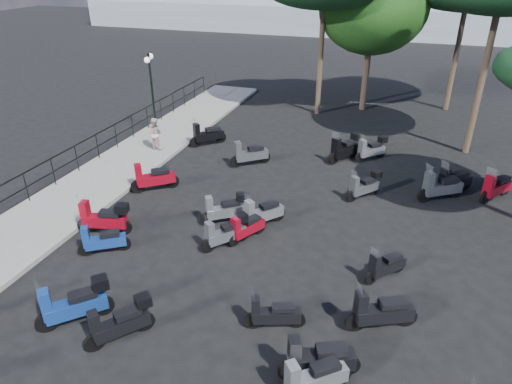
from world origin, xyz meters
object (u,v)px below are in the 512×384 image
(scooter_3, at_px, (104,219))
(scooter_19, at_px, (318,359))
(scooter_11, at_px, (250,154))
(scooter_21, at_px, (380,312))
(scooter_17, at_px, (371,150))
(pedestrian_far, at_px, (155,134))
(scooter_28, at_px, (496,187))
(scooter_8, at_px, (120,323))
(scooter_29, at_px, (453,181))
(scooter_27, at_px, (385,266))
(scooter_22, at_px, (440,187))
(scooter_5, at_px, (207,135))
(lamp_post_2, at_px, (152,88))
(scooter_15, at_px, (262,213))
(scooter_9, at_px, (246,228))
(broadleaf_tree, at_px, (373,7))
(scooter_23, at_px, (345,148))
(scooter_14, at_px, (225,233))
(scooter_20, at_px, (273,314))
(scooter_1, at_px, (75,304))
(scooter_2, at_px, (102,241))
(scooter_13, at_px, (313,379))
(scooter_16, at_px, (364,186))
(scooter_10, at_px, (225,209))

(scooter_3, relative_size, scooter_19, 1.06)
(scooter_11, relative_size, scooter_21, 0.88)
(scooter_17, bearing_deg, pedestrian_far, 57.69)
(scooter_3, xyz_separation_m, scooter_28, (12.11, 6.52, -0.05))
(pedestrian_far, xyz_separation_m, scooter_19, (9.52, -9.96, -0.39))
(scooter_3, distance_m, scooter_8, 4.90)
(scooter_29, bearing_deg, scooter_19, 120.38)
(scooter_19, bearing_deg, scooter_3, 41.57)
(scooter_21, distance_m, scooter_27, 2.01)
(scooter_22, bearing_deg, scooter_5, 43.11)
(scooter_27, relative_size, scooter_28, 0.81)
(lamp_post_2, distance_m, scooter_27, 14.45)
(scooter_15, relative_size, scooter_22, 0.87)
(scooter_9, xyz_separation_m, broadleaf_tree, (1.74, 15.07, 5.12))
(scooter_23, bearing_deg, scooter_27, 140.50)
(scooter_9, bearing_deg, scooter_28, -116.24)
(scooter_17, bearing_deg, scooter_29, -169.99)
(scooter_11, height_order, scooter_22, scooter_22)
(scooter_11, height_order, scooter_27, scooter_11)
(lamp_post_2, bearing_deg, scooter_14, -69.63)
(scooter_27, bearing_deg, scooter_11, -4.42)
(broadleaf_tree, bearing_deg, scooter_9, -96.60)
(scooter_15, bearing_deg, pedestrian_far, 3.77)
(scooter_20, xyz_separation_m, scooter_21, (2.40, 0.79, 0.09))
(scooter_9, relative_size, scooter_23, 0.85)
(scooter_1, distance_m, scooter_15, 6.37)
(scooter_3, xyz_separation_m, broadleaf_tree, (6.16, 16.17, 5.00))
(scooter_2, xyz_separation_m, scooter_22, (9.59, 6.79, 0.09))
(scooter_15, bearing_deg, lamp_post_2, -1.98)
(scooter_23, bearing_deg, scooter_21, 137.49)
(scooter_1, distance_m, scooter_23, 12.87)
(scooter_13, height_order, scooter_16, scooter_13)
(scooter_2, relative_size, scooter_23, 0.83)
(scooter_10, bearing_deg, scooter_23, -60.81)
(scooter_8, distance_m, scooter_21, 6.07)
(scooter_1, distance_m, scooter_22, 12.69)
(scooter_28, distance_m, broadleaf_tree, 12.42)
(pedestrian_far, xyz_separation_m, scooter_11, (4.50, -0.03, -0.38))
(scooter_13, height_order, scooter_14, scooter_13)
(scooter_21, distance_m, scooter_28, 8.72)
(scooter_17, distance_m, scooter_27, 8.38)
(scooter_16, bearing_deg, scooter_8, 102.74)
(scooter_19, bearing_deg, scooter_10, 14.30)
(lamp_post_2, relative_size, scooter_2, 2.87)
(scooter_17, relative_size, scooter_28, 0.88)
(scooter_8, bearing_deg, scooter_17, -70.38)
(scooter_5, distance_m, scooter_22, 10.49)
(scooter_9, xyz_separation_m, scooter_28, (7.70, 5.42, 0.07))
(scooter_9, bearing_deg, scooter_14, 78.21)
(scooter_2, bearing_deg, scooter_17, -68.92)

